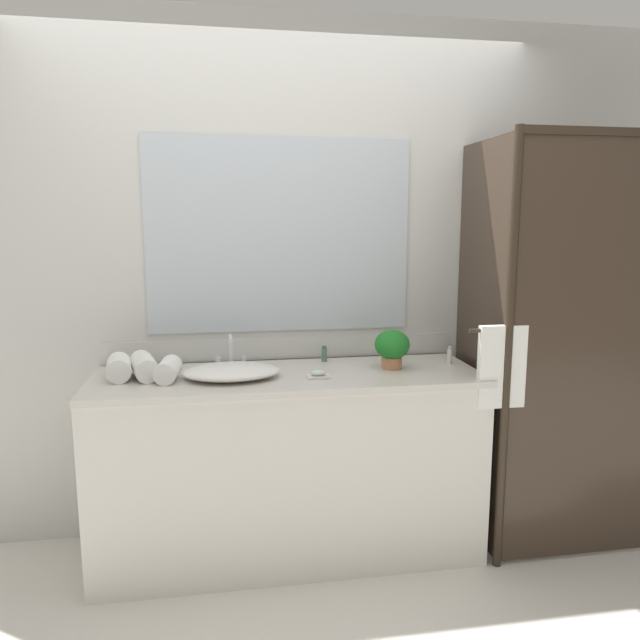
{
  "coord_description": "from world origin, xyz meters",
  "views": [
    {
      "loc": [
        -0.3,
        -2.68,
        1.6
      ],
      "look_at": [
        0.15,
        0.0,
        1.15
      ],
      "focal_mm": 33.41,
      "sensor_mm": 36.0,
      "label": 1
    }
  ],
  "objects_px": {
    "sink_basin": "(232,371)",
    "rolled_towel_far_edge": "(168,370)",
    "soap_dish": "(318,375)",
    "rolled_towel_middle": "(144,366)",
    "faucet": "(231,357)",
    "amenity_bottle_shampoo": "(450,355)",
    "amenity_bottle_lotion": "(324,354)",
    "potted_plant": "(392,347)",
    "rolled_towel_near_edge": "(119,368)"
  },
  "relations": [
    {
      "from": "faucet",
      "to": "rolled_towel_far_edge",
      "type": "height_order",
      "value": "faucet"
    },
    {
      "from": "faucet",
      "to": "amenity_bottle_lotion",
      "type": "height_order",
      "value": "faucet"
    },
    {
      "from": "soap_dish",
      "to": "amenity_bottle_shampoo",
      "type": "distance_m",
      "value": 0.71
    },
    {
      "from": "faucet",
      "to": "amenity_bottle_lotion",
      "type": "bearing_deg",
      "value": 9.31
    },
    {
      "from": "potted_plant",
      "to": "rolled_towel_far_edge",
      "type": "height_order",
      "value": "potted_plant"
    },
    {
      "from": "potted_plant",
      "to": "soap_dish",
      "type": "bearing_deg",
      "value": -162.52
    },
    {
      "from": "sink_basin",
      "to": "amenity_bottle_shampoo",
      "type": "bearing_deg",
      "value": 5.69
    },
    {
      "from": "sink_basin",
      "to": "rolled_towel_far_edge",
      "type": "distance_m",
      "value": 0.28
    },
    {
      "from": "potted_plant",
      "to": "rolled_towel_near_edge",
      "type": "xyz_separation_m",
      "value": [
        -1.26,
        0.01,
        -0.05
      ]
    },
    {
      "from": "potted_plant",
      "to": "rolled_towel_middle",
      "type": "relative_size",
      "value": 0.8
    },
    {
      "from": "faucet",
      "to": "amenity_bottle_shampoo",
      "type": "distance_m",
      "value": 1.08
    },
    {
      "from": "sink_basin",
      "to": "rolled_towel_middle",
      "type": "bearing_deg",
      "value": 169.87
    },
    {
      "from": "soap_dish",
      "to": "rolled_towel_far_edge",
      "type": "bearing_deg",
      "value": 174.22
    },
    {
      "from": "amenity_bottle_lotion",
      "to": "rolled_towel_near_edge",
      "type": "xyz_separation_m",
      "value": [
        -0.97,
        -0.19,
        0.02
      ]
    },
    {
      "from": "faucet",
      "to": "amenity_bottle_lotion",
      "type": "xyz_separation_m",
      "value": [
        0.47,
        0.08,
        -0.02
      ]
    },
    {
      "from": "faucet",
      "to": "amenity_bottle_shampoo",
      "type": "xyz_separation_m",
      "value": [
        1.08,
        -0.06,
        -0.02
      ]
    },
    {
      "from": "amenity_bottle_lotion",
      "to": "soap_dish",
      "type": "bearing_deg",
      "value": -104.54
    },
    {
      "from": "amenity_bottle_shampoo",
      "to": "rolled_towel_far_edge",
      "type": "height_order",
      "value": "rolled_towel_far_edge"
    },
    {
      "from": "sink_basin",
      "to": "amenity_bottle_lotion",
      "type": "relative_size",
      "value": 5.53
    },
    {
      "from": "amenity_bottle_lotion",
      "to": "rolled_towel_far_edge",
      "type": "bearing_deg",
      "value": -161.73
    },
    {
      "from": "potted_plant",
      "to": "soap_dish",
      "type": "height_order",
      "value": "potted_plant"
    },
    {
      "from": "rolled_towel_far_edge",
      "to": "amenity_bottle_lotion",
      "type": "bearing_deg",
      "value": 18.27
    },
    {
      "from": "amenity_bottle_shampoo",
      "to": "rolled_towel_middle",
      "type": "relative_size",
      "value": 0.36
    },
    {
      "from": "soap_dish",
      "to": "amenity_bottle_lotion",
      "type": "distance_m",
      "value": 0.33
    },
    {
      "from": "potted_plant",
      "to": "amenity_bottle_lotion",
      "type": "bearing_deg",
      "value": 146.66
    },
    {
      "from": "sink_basin",
      "to": "soap_dish",
      "type": "xyz_separation_m",
      "value": [
        0.39,
        -0.07,
        -0.02
      ]
    },
    {
      "from": "faucet",
      "to": "soap_dish",
      "type": "relative_size",
      "value": 1.7
    },
    {
      "from": "rolled_towel_far_edge",
      "to": "rolled_towel_middle",
      "type": "bearing_deg",
      "value": 148.61
    },
    {
      "from": "faucet",
      "to": "potted_plant",
      "type": "height_order",
      "value": "potted_plant"
    },
    {
      "from": "rolled_towel_middle",
      "to": "amenity_bottle_shampoo",
      "type": "bearing_deg",
      "value": 1.48
    },
    {
      "from": "potted_plant",
      "to": "rolled_towel_far_edge",
      "type": "bearing_deg",
      "value": -177.17
    },
    {
      "from": "rolled_towel_middle",
      "to": "soap_dish",
      "type": "bearing_deg",
      "value": -9.84
    },
    {
      "from": "rolled_towel_middle",
      "to": "amenity_bottle_lotion",
      "type": "bearing_deg",
      "value": 11.84
    },
    {
      "from": "sink_basin",
      "to": "rolled_towel_far_edge",
      "type": "height_order",
      "value": "rolled_towel_far_edge"
    },
    {
      "from": "sink_basin",
      "to": "potted_plant",
      "type": "bearing_deg",
      "value": 4.04
    },
    {
      "from": "faucet",
      "to": "potted_plant",
      "type": "xyz_separation_m",
      "value": [
        0.77,
        -0.12,
        0.05
      ]
    },
    {
      "from": "amenity_bottle_shampoo",
      "to": "soap_dish",
      "type": "bearing_deg",
      "value": -166.02
    },
    {
      "from": "sink_basin",
      "to": "rolled_towel_far_edge",
      "type": "relative_size",
      "value": 2.32
    },
    {
      "from": "rolled_towel_far_edge",
      "to": "potted_plant",
      "type": "bearing_deg",
      "value": 2.83
    },
    {
      "from": "amenity_bottle_shampoo",
      "to": "rolled_towel_near_edge",
      "type": "relative_size",
      "value": 0.47
    },
    {
      "from": "faucet",
      "to": "rolled_towel_middle",
      "type": "bearing_deg",
      "value": -165.18
    },
    {
      "from": "sink_basin",
      "to": "soap_dish",
      "type": "relative_size",
      "value": 4.4
    },
    {
      "from": "sink_basin",
      "to": "potted_plant",
      "type": "xyz_separation_m",
      "value": [
        0.77,
        0.05,
        0.08
      ]
    },
    {
      "from": "rolled_towel_middle",
      "to": "rolled_towel_far_edge",
      "type": "height_order",
      "value": "rolled_towel_middle"
    },
    {
      "from": "sink_basin",
      "to": "amenity_bottle_shampoo",
      "type": "distance_m",
      "value": 1.09
    },
    {
      "from": "rolled_towel_near_edge",
      "to": "rolled_towel_far_edge",
      "type": "height_order",
      "value": "rolled_towel_near_edge"
    },
    {
      "from": "rolled_towel_far_edge",
      "to": "soap_dish",
      "type": "bearing_deg",
      "value": -5.78
    },
    {
      "from": "soap_dish",
      "to": "potted_plant",
      "type": "bearing_deg",
      "value": 17.48
    },
    {
      "from": "soap_dish",
      "to": "rolled_towel_middle",
      "type": "bearing_deg",
      "value": 170.16
    },
    {
      "from": "rolled_towel_near_edge",
      "to": "rolled_towel_far_edge",
      "type": "distance_m",
      "value": 0.23
    }
  ]
}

